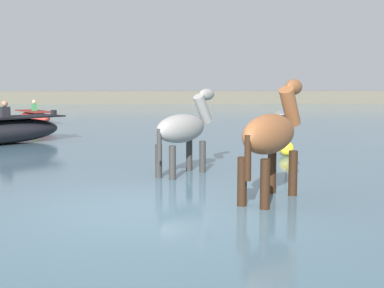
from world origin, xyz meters
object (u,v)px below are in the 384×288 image
object	(u,v)px
horse_lead_grey	(184,131)
boat_near_starboard	(35,117)
horse_trailing_chestnut	(272,137)
boat_far_inshore	(3,130)
channel_buoy	(286,148)
boat_distant_west	(285,118)

from	to	relation	value
horse_lead_grey	boat_near_starboard	world-z (taller)	horse_lead_grey
horse_trailing_chestnut	boat_far_inshore	bearing A→B (deg)	129.47
boat_near_starboard	channel_buoy	world-z (taller)	boat_near_starboard
horse_trailing_chestnut	boat_near_starboard	world-z (taller)	horse_trailing_chestnut
boat_distant_west	boat_far_inshore	size ratio (longest dim) A/B	0.81
horse_trailing_chestnut	horse_lead_grey	bearing A→B (deg)	118.89
horse_trailing_chestnut	boat_far_inshore	xyz separation A→B (m)	(-6.25, 7.59, -0.55)
boat_distant_west	channel_buoy	size ratio (longest dim) A/B	3.45
horse_lead_grey	boat_far_inshore	distance (m)	7.37
horse_lead_grey	boat_distant_west	world-z (taller)	horse_lead_grey
boat_distant_west	boat_near_starboard	xyz separation A→B (m)	(-11.00, 0.88, 0.03)
boat_distant_west	channel_buoy	distance (m)	10.21
boat_far_inshore	boat_near_starboard	size ratio (longest dim) A/B	1.14
horse_trailing_chestnut	channel_buoy	xyz separation A→B (m)	(1.37, 4.66, -0.76)
horse_trailing_chestnut	boat_near_starboard	distance (m)	17.12
boat_near_starboard	channel_buoy	bearing A→B (deg)	-51.30
boat_far_inshore	channel_buoy	distance (m)	8.17
horse_lead_grey	boat_far_inshore	bearing A→B (deg)	133.09
boat_near_starboard	channel_buoy	size ratio (longest dim) A/B	3.71
horse_lead_grey	boat_far_inshore	world-z (taller)	horse_lead_grey
horse_lead_grey	boat_near_starboard	size ratio (longest dim) A/B	0.64
boat_far_inshore	channel_buoy	size ratio (longest dim) A/B	4.24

